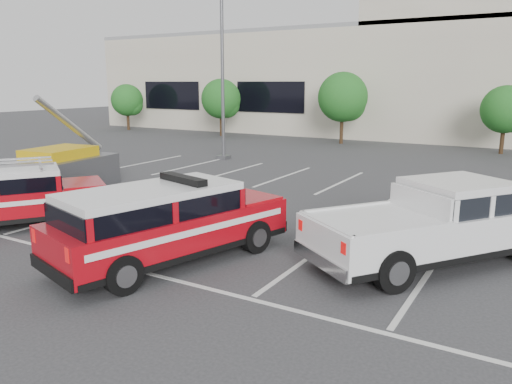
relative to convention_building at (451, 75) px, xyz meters
The scene contains 12 objects.
ground 32.21m from the convention_building, 90.33° to the right, with size 120.00×120.00×0.00m, color #303032.
stall_markings 27.77m from the convention_building, 90.38° to the right, with size 23.00×15.00×0.01m, color silver.
convention_building is the anchor object (origin of this frame).
tree_far_left 27.03m from the convention_building, 158.63° to the right, with size 2.77×2.77×3.99m.
tree_left 18.11m from the convention_building, 146.95° to the right, with size 3.07×3.07×4.42m.
tree_mid_left 11.19m from the convention_building, 117.40° to the right, with size 3.37×3.37×4.85m.
tree_mid_right 11.20m from the convention_building, 63.43° to the right, with size 2.77×2.77×3.99m.
light_pole_left 21.49m from the convention_building, 112.39° to the right, with size 0.90×0.60×10.24m.
fire_chief_suv 34.10m from the convention_building, 90.41° to the right, with size 3.54×6.02×2.00m.
white_pickup 31.38m from the convention_building, 80.34° to the right, with size 5.42×6.32×1.92m.
ladder_suv 34.62m from the convention_building, 100.15° to the right, with size 4.33×5.09×1.92m.
utility_rig 31.48m from the convention_building, 107.49° to the right, with size 3.74×4.62×3.70m.
Camera 1 is at (7.39, -10.58, 4.14)m, focal length 35.00 mm.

